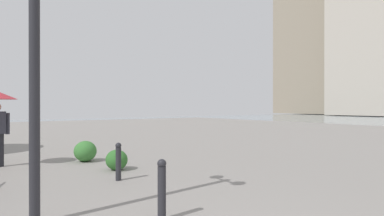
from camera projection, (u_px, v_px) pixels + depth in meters
name	position (u px, v px, depth m)	size (l,w,h in m)	color
building_annex	(375.00, 30.00, 59.24)	(14.01, 12.35, 33.43)	#B2A899
building_highrise	(320.00, 44.00, 75.81)	(17.96, 14.31, 35.07)	gray
lamppost	(34.00, 8.00, 4.10)	(0.98, 0.28, 4.51)	#232328
bollard_near	(162.00, 188.00, 4.25)	(0.13, 0.13, 0.86)	#232328
bollard_mid	(118.00, 161.00, 6.56)	(0.13, 0.13, 0.82)	#232328
shrub_low	(117.00, 160.00, 7.65)	(0.60, 0.54, 0.51)	#2D6628
shrub_round	(85.00, 151.00, 8.85)	(0.71, 0.64, 0.60)	#387533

